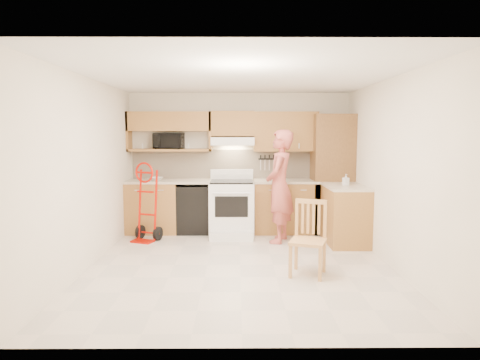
{
  "coord_description": "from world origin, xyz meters",
  "views": [
    {
      "loc": [
        -0.04,
        -5.61,
        1.77
      ],
      "look_at": [
        0.0,
        0.5,
        1.1
      ],
      "focal_mm": 31.96,
      "sensor_mm": 36.0,
      "label": 1
    }
  ],
  "objects_px": {
    "range": "(232,203)",
    "dining_chair": "(308,239)",
    "microwave": "(169,141)",
    "person": "(280,186)",
    "hand_truck": "(145,206)"
  },
  "relations": [
    {
      "from": "range",
      "to": "dining_chair",
      "type": "xyz_separation_m",
      "value": [
        0.98,
        -2.09,
        -0.1
      ]
    },
    {
      "from": "microwave",
      "to": "person",
      "type": "xyz_separation_m",
      "value": [
        1.92,
        -0.84,
        -0.72
      ]
    },
    {
      "from": "person",
      "to": "dining_chair",
      "type": "height_order",
      "value": "person"
    },
    {
      "from": "range",
      "to": "person",
      "type": "bearing_deg",
      "value": -28.4
    },
    {
      "from": "person",
      "to": "hand_truck",
      "type": "distance_m",
      "value": 2.23
    },
    {
      "from": "microwave",
      "to": "dining_chair",
      "type": "height_order",
      "value": "microwave"
    },
    {
      "from": "person",
      "to": "dining_chair",
      "type": "xyz_separation_m",
      "value": [
        0.19,
        -1.67,
        -0.45
      ]
    },
    {
      "from": "person",
      "to": "hand_truck",
      "type": "xyz_separation_m",
      "value": [
        -2.2,
        0.06,
        -0.33
      ]
    },
    {
      "from": "range",
      "to": "hand_truck",
      "type": "distance_m",
      "value": 1.46
    },
    {
      "from": "microwave",
      "to": "dining_chair",
      "type": "distance_m",
      "value": 3.48
    },
    {
      "from": "person",
      "to": "hand_truck",
      "type": "height_order",
      "value": "person"
    },
    {
      "from": "dining_chair",
      "to": "microwave",
      "type": "bearing_deg",
      "value": 149.2
    },
    {
      "from": "microwave",
      "to": "dining_chair",
      "type": "xyz_separation_m",
      "value": [
        2.11,
        -2.51,
        -1.17
      ]
    },
    {
      "from": "person",
      "to": "hand_truck",
      "type": "bearing_deg",
      "value": -75.1
    },
    {
      "from": "range",
      "to": "dining_chair",
      "type": "height_order",
      "value": "range"
    }
  ]
}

